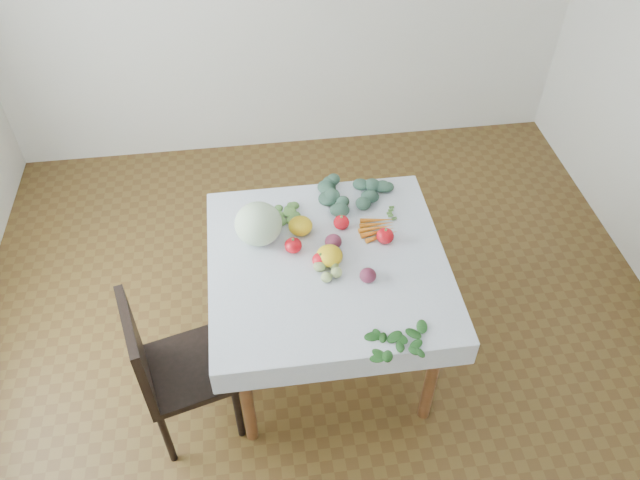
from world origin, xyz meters
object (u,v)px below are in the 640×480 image
Objects in this scene: table at (328,275)px; chair at (167,365)px; cabbage at (258,224)px; heirloom_back at (300,226)px; carrot_bunch at (378,228)px.

table is 0.86m from chair.
chair is 3.92× the size of cabbage.
chair reaches higher than heirloom_back.
chair is at bearing -157.77° from table.
chair reaches higher than carrot_bunch.
heirloom_back is 0.66× the size of carrot_bunch.
chair is 0.91m from heirloom_back.
chair is 4.96× the size of carrot_bunch.
chair is at bearing -141.98° from heirloom_back.
carrot_bunch reaches higher than table.
cabbage is at bearing 46.93° from chair.
chair is 7.46× the size of heirloom_back.
carrot_bunch is (1.06, 0.49, 0.26)m from chair.
heirloom_back reaches higher than carrot_bunch.
cabbage is at bearing -173.64° from heirloom_back.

